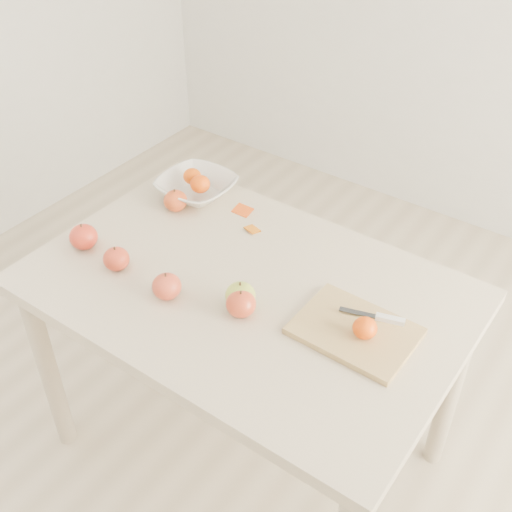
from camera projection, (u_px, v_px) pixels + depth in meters
The scene contains 16 objects.
ground at pixel (248, 446), 2.24m from camera, with size 3.50×3.50×0.00m, color #C6B293.
table at pixel (246, 311), 1.84m from camera, with size 1.20×0.80×0.75m.
cutting_board at pixel (355, 331), 1.62m from camera, with size 0.30×0.22×0.02m, color tan.
board_tangerine at pixel (365, 328), 1.58m from camera, with size 0.06×0.06×0.05m, color #E23E07.
fruit_bowl at pixel (197, 187), 2.12m from camera, with size 0.24×0.24×0.06m, color white.
bowl_tangerine_near at pixel (192, 176), 2.12m from camera, with size 0.06×0.06×0.05m, color orange.
bowl_tangerine_far at pixel (200, 184), 2.08m from camera, with size 0.07×0.07×0.06m, color #DD4B07.
orange_peel_a at pixel (243, 211), 2.06m from camera, with size 0.06×0.04×0.00m, color #E34D10.
orange_peel_b at pixel (252, 230), 1.98m from camera, with size 0.04×0.04×0.00m, color #CB650E.
paring_knife at pixel (385, 318), 1.64m from camera, with size 0.17×0.07×0.01m.
apple_green at pixel (240, 295), 1.69m from camera, with size 0.08×0.08×0.07m, color olive.
apple_red_a at pixel (175, 201), 2.05m from camera, with size 0.08×0.08×0.07m, color #A21B1C.
apple_red_d at pixel (116, 259), 1.81m from camera, with size 0.08×0.08×0.07m, color maroon.
apple_red_b at pixel (84, 237), 1.89m from camera, with size 0.08×0.08×0.08m, color #8E040A.
apple_red_c at pixel (167, 286), 1.72m from camera, with size 0.08×0.08×0.07m, color #A2101E.
apple_red_e at pixel (241, 304), 1.66m from camera, with size 0.08×0.08×0.07m, color #9D0915.
Camera 1 is at (0.81, -1.07, 1.92)m, focal length 45.00 mm.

